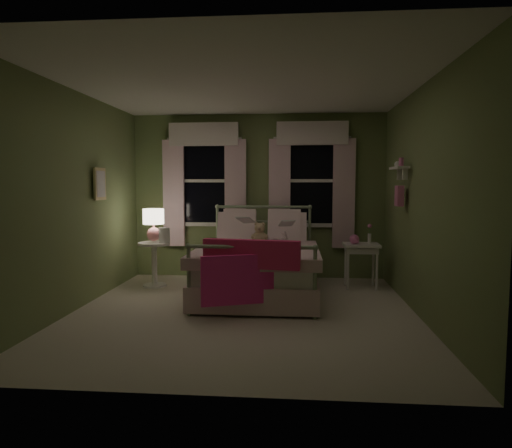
# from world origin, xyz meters

# --- Properties ---
(room_shell) EXTENTS (4.20, 4.20, 4.20)m
(room_shell) POSITION_xyz_m (0.00, 0.00, 1.30)
(room_shell) COLOR beige
(room_shell) RESTS_ON ground
(bed) EXTENTS (1.58, 2.04, 1.18)m
(bed) POSITION_xyz_m (0.11, 0.83, 0.38)
(bed) COLOR white
(bed) RESTS_ON ground
(pink_throw) EXTENTS (1.10, 0.41, 0.71)m
(pink_throw) POSITION_xyz_m (0.11, -0.20, 0.61)
(pink_throw) COLOR #EB2D6A
(pink_throw) RESTS_ON bed
(child_left) EXTENTS (0.27, 0.18, 0.71)m
(child_left) POSITION_xyz_m (-0.17, 1.25, 0.93)
(child_left) COLOR #F7D1DD
(child_left) RESTS_ON bed
(child_right) EXTENTS (0.43, 0.39, 0.71)m
(child_right) POSITION_xyz_m (0.39, 1.25, 0.92)
(child_right) COLOR #F7D1DD
(child_right) RESTS_ON bed
(book_left) EXTENTS (0.22, 0.17, 0.26)m
(book_left) POSITION_xyz_m (-0.17, 1.00, 0.96)
(book_left) COLOR beige
(book_left) RESTS_ON child_left
(book_right) EXTENTS (0.22, 0.15, 0.26)m
(book_right) POSITION_xyz_m (0.39, 1.00, 0.92)
(book_right) COLOR beige
(book_right) RESTS_ON child_right
(teddy_bear) EXTENTS (0.24, 0.20, 0.32)m
(teddy_bear) POSITION_xyz_m (0.11, 1.09, 0.79)
(teddy_bear) COLOR tan
(teddy_bear) RESTS_ON bed
(nightstand_left) EXTENTS (0.46, 0.46, 0.65)m
(nightstand_left) POSITION_xyz_m (-1.45, 1.27, 0.42)
(nightstand_left) COLOR white
(nightstand_left) RESTS_ON ground
(table_lamp) EXTENTS (0.30, 0.30, 0.47)m
(table_lamp) POSITION_xyz_m (-1.45, 1.27, 0.95)
(table_lamp) COLOR pink
(table_lamp) RESTS_ON nightstand_left
(book_nightstand) EXTENTS (0.18, 0.24, 0.02)m
(book_nightstand) POSITION_xyz_m (-1.35, 1.19, 0.66)
(book_nightstand) COLOR beige
(book_nightstand) RESTS_ON nightstand_left
(nightstand_right) EXTENTS (0.50, 0.40, 0.64)m
(nightstand_right) POSITION_xyz_m (1.54, 1.39, 0.55)
(nightstand_right) COLOR white
(nightstand_right) RESTS_ON ground
(pink_toy) EXTENTS (0.14, 0.19, 0.14)m
(pink_toy) POSITION_xyz_m (1.44, 1.39, 0.71)
(pink_toy) COLOR pink
(pink_toy) RESTS_ON nightstand_right
(bud_vase) EXTENTS (0.06, 0.06, 0.28)m
(bud_vase) POSITION_xyz_m (1.66, 1.44, 0.79)
(bud_vase) COLOR white
(bud_vase) RESTS_ON nightstand_right
(window_left) EXTENTS (1.34, 0.13, 1.96)m
(window_left) POSITION_xyz_m (-0.85, 2.03, 1.62)
(window_left) COLOR black
(window_left) RESTS_ON room_shell
(window_right) EXTENTS (1.34, 0.13, 1.96)m
(window_right) POSITION_xyz_m (0.85, 2.03, 1.62)
(window_right) COLOR black
(window_right) RESTS_ON room_shell
(wall_shelf) EXTENTS (0.15, 0.50, 0.60)m
(wall_shelf) POSITION_xyz_m (1.90, 0.70, 1.52)
(wall_shelf) COLOR white
(wall_shelf) RESTS_ON room_shell
(framed_picture) EXTENTS (0.03, 0.32, 0.42)m
(framed_picture) POSITION_xyz_m (-1.95, 0.60, 1.50)
(framed_picture) COLOR beige
(framed_picture) RESTS_ON room_shell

